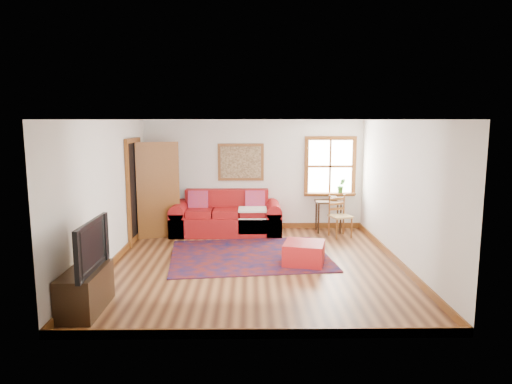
{
  "coord_description": "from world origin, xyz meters",
  "views": [
    {
      "loc": [
        -0.08,
        -7.68,
        2.49
      ],
      "look_at": [
        0.02,
        0.6,
        1.19
      ],
      "focal_mm": 32.0,
      "sensor_mm": 36.0,
      "label": 1
    }
  ],
  "objects_px": {
    "ladder_back_chair": "(339,214)",
    "media_cabinet": "(85,290)",
    "side_table": "(328,206)",
    "red_leather_sofa": "(227,219)",
    "red_ottoman": "(304,253)"
  },
  "relations": [
    {
      "from": "red_leather_sofa",
      "to": "media_cabinet",
      "type": "bearing_deg",
      "value": -111.36
    },
    {
      "from": "media_cabinet",
      "to": "red_ottoman",
      "type": "bearing_deg",
      "value": 32.02
    },
    {
      "from": "red_ottoman",
      "to": "ladder_back_chair",
      "type": "distance_m",
      "value": 2.2
    },
    {
      "from": "red_leather_sofa",
      "to": "media_cabinet",
      "type": "distance_m",
      "value": 4.52
    },
    {
      "from": "red_leather_sofa",
      "to": "media_cabinet",
      "type": "xyz_separation_m",
      "value": [
        -1.65,
        -4.21,
        -0.03
      ]
    },
    {
      "from": "side_table",
      "to": "ladder_back_chair",
      "type": "height_order",
      "value": "ladder_back_chair"
    },
    {
      "from": "ladder_back_chair",
      "to": "media_cabinet",
      "type": "height_order",
      "value": "ladder_back_chair"
    },
    {
      "from": "red_ottoman",
      "to": "ladder_back_chair",
      "type": "relative_size",
      "value": 0.76
    },
    {
      "from": "red_leather_sofa",
      "to": "side_table",
      "type": "xyz_separation_m",
      "value": [
        2.29,
        0.11,
        0.27
      ]
    },
    {
      "from": "red_ottoman",
      "to": "media_cabinet",
      "type": "xyz_separation_m",
      "value": [
        -3.11,
        -1.95,
        0.09
      ]
    },
    {
      "from": "red_leather_sofa",
      "to": "media_cabinet",
      "type": "relative_size",
      "value": 2.38
    },
    {
      "from": "ladder_back_chair",
      "to": "media_cabinet",
      "type": "xyz_separation_m",
      "value": [
        -4.1,
        -3.89,
        -0.2
      ]
    },
    {
      "from": "red_ottoman",
      "to": "media_cabinet",
      "type": "relative_size",
      "value": 0.67
    },
    {
      "from": "red_leather_sofa",
      "to": "side_table",
      "type": "relative_size",
      "value": 3.4
    },
    {
      "from": "ladder_back_chair",
      "to": "side_table",
      "type": "bearing_deg",
      "value": 110.94
    }
  ]
}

